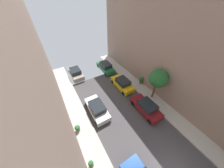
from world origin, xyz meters
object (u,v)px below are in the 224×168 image
Objects in this scene: parked_car_left_3 at (97,109)px; street_tree_1 at (158,79)px; potted_plant_1 at (141,80)px; potted_plant_4 at (91,164)px; parked_car_right_3 at (122,84)px; parked_car_right_4 at (106,67)px; potted_plant_0 at (77,128)px; parked_car_left_4 at (76,73)px; parked_car_right_2 at (146,107)px.

parked_car_left_3 is 0.92× the size of street_tree_1.
parked_car_left_3 is 8.54m from potted_plant_1.
potted_plant_4 is (-10.75, -3.18, -2.90)m from street_tree_1.
parked_car_right_4 is (0.00, 5.52, 0.00)m from parked_car_right_3.
potted_plant_1 is (0.60, 3.13, -2.75)m from street_tree_1.
potted_plant_0 is (-8.31, -8.95, -0.10)m from parked_car_right_4.
potted_plant_1 is at bearing 9.13° from parked_car_left_3.
parked_car_left_4 reaches higher than potted_plant_1.
street_tree_1 is (2.43, -9.55, 2.80)m from parked_car_right_4.
potted_plant_1 is at bearing 12.58° from potted_plant_0.
parked_car_left_4 is 4.89× the size of potted_plant_4.
parked_car_right_2 reaches higher than potted_plant_1.
parked_car_left_3 reaches higher than potted_plant_4.
parked_car_left_4 is 13.46m from street_tree_1.
potted_plant_4 is (-8.32, -1.95, -0.10)m from parked_car_right_2.
potted_plant_4 is at bearing -139.05° from parked_car_right_3.
parked_car_left_4 is 12.99m from parked_car_right_2.
parked_car_left_4 is at bearing 73.75° from potted_plant_0.
parked_car_right_3 reaches higher than potted_plant_4.
potted_plant_0 is (-8.31, -3.43, -0.10)m from parked_car_right_3.
parked_car_right_3 is (5.40, -6.54, 0.00)m from parked_car_left_4.
potted_plant_4 is at bearing -123.15° from parked_car_right_4.
parked_car_right_3 is at bearing 121.06° from street_tree_1.
parked_car_left_3 reaches higher than potted_plant_0.
potted_plant_0 is at bearing -106.25° from parked_car_left_4.
parked_car_left_4 is at bearing 90.00° from parked_car_left_3.
potted_plant_0 is at bearing 176.80° from street_tree_1.
parked_car_right_3 is 0.92× the size of street_tree_1.
parked_car_left_4 reaches higher than potted_plant_0.
parked_car_right_3 is at bearing 22.70° from parked_car_left_3.
potted_plant_0 is (-10.74, 0.60, -2.91)m from street_tree_1.
potted_plant_1 is (3.03, -6.42, 0.05)m from parked_car_right_4.
parked_car_right_4 is at bearing 90.00° from parked_car_right_2.
potted_plant_0 is 0.79× the size of potted_plant_1.
potted_plant_4 is at bearing -101.97° from parked_car_left_4.
potted_plant_4 is at bearing -90.12° from potted_plant_0.
street_tree_1 reaches higher than potted_plant_0.
potted_plant_1 reaches higher than potted_plant_0.
parked_car_right_2 is at bearing -90.00° from parked_car_right_4.
parked_car_left_4 and parked_car_right_4 have the same top height.
parked_car_left_4 is 11.25m from potted_plant_1.
parked_car_left_3 is 1.00× the size of parked_car_right_3.
potted_plant_0 is at bearing 89.88° from potted_plant_4.
potted_plant_4 is at bearing -150.92° from potted_plant_1.
potted_plant_0 is at bearing -158.00° from parked_car_left_3.
parked_car_right_2 is (5.40, -3.01, 0.00)m from parked_car_left_3.
parked_car_right_4 reaches higher than potted_plant_4.
parked_car_right_4 is (5.40, -1.03, 0.00)m from parked_car_left_4.
parked_car_right_2 reaches higher than potted_plant_4.
parked_car_right_4 is (0.00, 10.78, 0.00)m from parked_car_right_2.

